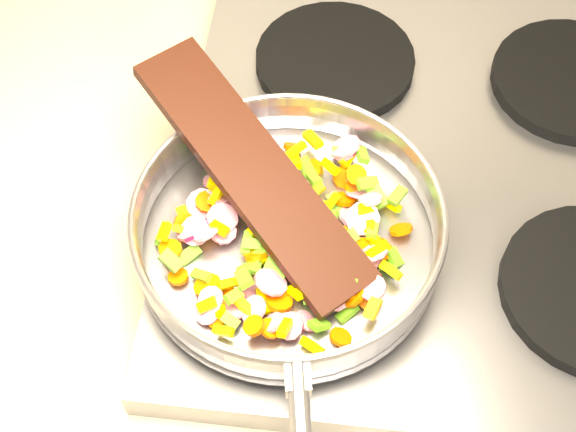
# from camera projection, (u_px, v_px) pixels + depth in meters

# --- Properties ---
(cooktop) EXTENTS (0.60, 0.60, 0.04)m
(cooktop) POSITION_uv_depth(u_px,v_px,m) (449.00, 179.00, 0.89)
(cooktop) COLOR #939399
(cooktop) RESTS_ON counter_top
(grate_fl) EXTENTS (0.19, 0.19, 0.02)m
(grate_fl) POSITION_uv_depth(u_px,v_px,m) (312.00, 262.00, 0.80)
(grate_fl) COLOR black
(grate_fl) RESTS_ON cooktop
(grate_bl) EXTENTS (0.19, 0.19, 0.02)m
(grate_bl) POSITION_uv_depth(u_px,v_px,m) (335.00, 61.00, 0.96)
(grate_bl) COLOR black
(grate_bl) RESTS_ON cooktop
(grate_br) EXTENTS (0.19, 0.19, 0.02)m
(grate_br) POSITION_uv_depth(u_px,v_px,m) (573.00, 80.00, 0.94)
(grate_br) COLOR black
(grate_br) RESTS_ON cooktop
(saute_pan) EXTENTS (0.34, 0.51, 0.06)m
(saute_pan) POSITION_uv_depth(u_px,v_px,m) (288.00, 229.00, 0.78)
(saute_pan) COLOR #9E9EA5
(saute_pan) RESTS_ON grate_fl
(vegetable_heap) EXTENTS (0.26, 0.26, 0.04)m
(vegetable_heap) POSITION_uv_depth(u_px,v_px,m) (284.00, 232.00, 0.79)
(vegetable_heap) COLOR #F5D700
(vegetable_heap) RESTS_ON saute_pan
(wooden_spatula) EXTENTS (0.27, 0.28, 0.08)m
(wooden_spatula) POSITION_uv_depth(u_px,v_px,m) (252.00, 171.00, 0.78)
(wooden_spatula) COLOR black
(wooden_spatula) RESTS_ON saute_pan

